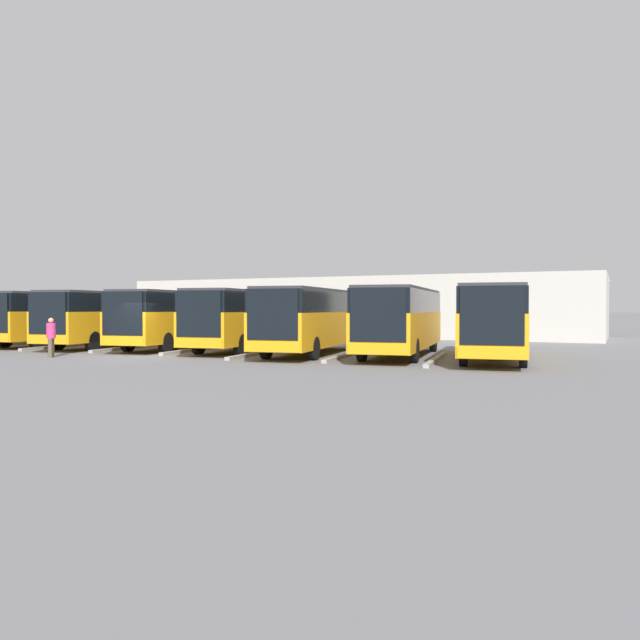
# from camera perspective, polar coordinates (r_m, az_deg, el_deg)

# --- Properties ---
(ground_plane) EXTENTS (600.00, 600.00, 0.00)m
(ground_plane) POSITION_cam_1_polar(r_m,az_deg,el_deg) (30.07, -16.08, -3.24)
(ground_plane) COLOR slate
(bus_0) EXTENTS (4.18, 11.21, 3.17)m
(bus_0) POSITION_cam_1_polar(r_m,az_deg,el_deg) (28.05, 15.70, 0.08)
(bus_0) COLOR orange
(bus_0) RESTS_ON ground_plane
(curb_divider_0) EXTENTS (1.31, 6.78, 0.15)m
(curb_divider_0) POSITION_cam_1_polar(r_m,az_deg,el_deg) (27.03, 10.55, -3.54)
(curb_divider_0) COLOR #9E9E99
(curb_divider_0) RESTS_ON ground_plane
(bus_1) EXTENTS (4.18, 11.21, 3.17)m
(bus_1) POSITION_cam_1_polar(r_m,az_deg,el_deg) (29.30, 7.43, 0.15)
(bus_1) COLOR orange
(bus_1) RESTS_ON ground_plane
(curb_divider_1) EXTENTS (1.31, 6.78, 0.15)m
(curb_divider_1) POSITION_cam_1_polar(r_m,az_deg,el_deg) (28.64, 2.29, -3.26)
(curb_divider_1) COLOR #9E9E99
(curb_divider_1) RESTS_ON ground_plane
(bus_2) EXTENTS (4.18, 11.21, 3.17)m
(bus_2) POSITION_cam_1_polar(r_m,az_deg,el_deg) (30.40, -0.67, 0.20)
(bus_2) COLOR orange
(bus_2) RESTS_ON ground_plane
(curb_divider_2) EXTENTS (1.31, 6.78, 0.15)m
(curb_divider_2) POSITION_cam_1_polar(r_m,az_deg,el_deg) (30.11, -5.73, -3.05)
(curb_divider_2) COLOR #9E9E99
(curb_divider_2) RESTS_ON ground_plane
(bus_3) EXTENTS (4.18, 11.21, 3.17)m
(bus_3) POSITION_cam_1_polar(r_m,az_deg,el_deg) (33.28, -6.66, 0.27)
(bus_3) COLOR orange
(bus_3) RESTS_ON ground_plane
(curb_divider_3) EXTENTS (1.31, 6.78, 0.15)m
(curb_divider_3) POSITION_cam_1_polar(r_m,az_deg,el_deg) (33.25, -11.31, -2.67)
(curb_divider_3) COLOR #9E9E99
(curb_divider_3) RESTS_ON ground_plane
(bus_4) EXTENTS (4.18, 11.21, 3.17)m
(bus_4) POSITION_cam_1_polar(r_m,az_deg,el_deg) (35.65, -12.67, 0.31)
(bus_4) COLOR orange
(bus_4) RESTS_ON ground_plane
(curb_divider_4) EXTENTS (1.31, 6.78, 0.15)m
(curb_divider_4) POSITION_cam_1_polar(r_m,az_deg,el_deg) (35.89, -16.97, -2.42)
(curb_divider_4) COLOR #9E9E99
(curb_divider_4) RESTS_ON ground_plane
(bus_5) EXTENTS (4.18, 11.21, 3.17)m
(bus_5) POSITION_cam_1_polar(r_m,az_deg,el_deg) (38.04, -18.34, 0.33)
(bus_5) COLOR orange
(bus_5) RESTS_ON ground_plane
(curb_divider_5) EXTENTS (1.31, 6.78, 0.15)m
(curb_divider_5) POSITION_cam_1_polar(r_m,az_deg,el_deg) (38.54, -22.31, -2.22)
(curb_divider_5) COLOR #9E9E99
(curb_divider_5) RESTS_ON ground_plane
(bus_6) EXTENTS (4.18, 11.21, 3.17)m
(bus_6) POSITION_cam_1_polar(r_m,az_deg,el_deg) (41.23, -22.55, 0.36)
(bus_6) COLOR orange
(bus_6) RESTS_ON ground_plane
(curb_divider_6) EXTENTS (1.31, 6.78, 0.15)m
(curb_divider_6) POSITION_cam_1_polar(r_m,az_deg,el_deg) (41.91, -26.15, -1.99)
(curb_divider_6) COLOR #9E9E99
(curb_divider_6) RESTS_ON ground_plane
(bus_7) EXTENTS (4.18, 11.21, 3.17)m
(bus_7) POSITION_cam_1_polar(r_m,az_deg,el_deg) (44.48, -26.35, 0.38)
(bus_7) COLOR orange
(bus_7) RESTS_ON ground_plane
(pedestrian) EXTENTS (0.55, 0.55, 1.81)m
(pedestrian) POSITION_cam_1_polar(r_m,az_deg,el_deg) (30.98, -23.38, -1.36)
(pedestrian) COLOR brown
(pedestrian) RESTS_ON ground_plane
(station_building) EXTENTS (38.32, 12.97, 4.65)m
(station_building) POSITION_cam_1_polar(r_m,az_deg,el_deg) (52.25, 3.30, 1.22)
(station_building) COLOR beige
(station_building) RESTS_ON ground_plane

